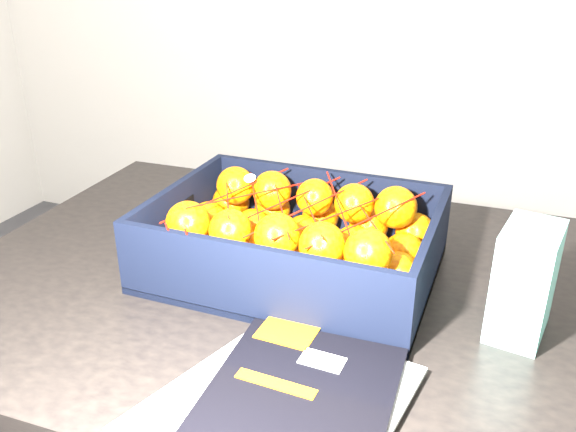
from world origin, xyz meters
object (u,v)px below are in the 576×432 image
(table, at_px, (323,336))
(produce_crate, at_px, (295,251))
(magazine_stack, at_px, (284,406))
(retail_carton, at_px, (524,282))

(table, height_order, produce_crate, produce_crate)
(magazine_stack, height_order, produce_crate, produce_crate)
(magazine_stack, bearing_deg, table, 99.12)
(table, xyz_separation_m, produce_crate, (-0.06, 0.02, 0.14))
(retail_carton, bearing_deg, table, -175.44)
(magazine_stack, distance_m, produce_crate, 0.33)
(magazine_stack, bearing_deg, produce_crate, 108.80)
(table, distance_m, produce_crate, 0.15)
(table, height_order, magazine_stack, magazine_stack)
(table, xyz_separation_m, magazine_stack, (0.05, -0.29, 0.11))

